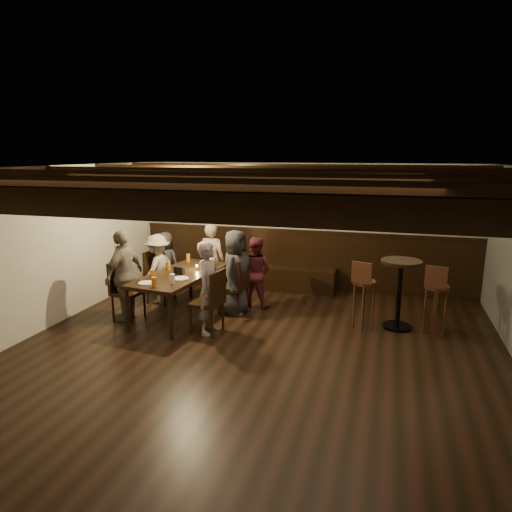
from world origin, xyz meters
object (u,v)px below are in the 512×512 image
(dining_table, at_px, (181,277))
(person_left_near, at_px, (158,269))
(person_bench_centre, at_px, (212,261))
(person_right_far, at_px, (209,288))
(chair_left_far, at_px, (128,302))
(bar_stool_right, at_px, (435,309))
(person_bench_right, at_px, (255,272))
(high_top_table, at_px, (400,284))
(person_right_near, at_px, (236,272))
(person_left_far, at_px, (124,275))
(person_bench_left, at_px, (165,263))
(bar_stool_left, at_px, (363,304))
(chair_right_far, at_px, (208,313))
(chair_right_near, at_px, (234,296))
(chair_left_near, at_px, (160,287))

(dining_table, height_order, person_left_near, person_left_near)
(person_bench_centre, distance_m, person_right_far, 1.68)
(chair_left_far, bearing_deg, bar_stool_right, 104.29)
(person_bench_right, xyz_separation_m, high_top_table, (2.35, -0.35, 0.08))
(chair_left_far, relative_size, person_right_far, 0.68)
(person_right_near, bearing_deg, person_left_far, 120.96)
(chair_left_far, bearing_deg, high_top_table, 107.38)
(chair_left_far, relative_size, person_left_far, 0.65)
(person_bench_right, distance_m, bar_stool_right, 2.90)
(person_bench_left, distance_m, person_bench_right, 1.80)
(person_bench_right, height_order, bar_stool_left, person_bench_right)
(person_bench_left, relative_size, person_left_far, 0.82)
(chair_right_far, relative_size, person_bench_left, 0.81)
(person_right_near, xyz_separation_m, bar_stool_left, (2.04, -0.13, -0.30))
(person_bench_right, bearing_deg, person_left_far, 39.29)
(chair_right_far, height_order, person_right_near, person_right_near)
(chair_left_far, bearing_deg, person_left_far, -90.00)
(chair_right_near, bearing_deg, person_left_near, 90.00)
(dining_table, relative_size, chair_right_far, 2.10)
(chair_right_near, height_order, chair_right_far, chair_right_far)
(person_bench_right, bearing_deg, person_bench_left, 0.00)
(person_bench_right, height_order, person_left_far, person_left_far)
(person_bench_right, relative_size, person_right_near, 0.87)
(chair_right_far, xyz_separation_m, person_bench_centre, (-0.56, 1.57, 0.40))
(person_left_far, bearing_deg, bar_stool_left, 105.63)
(chair_left_far, height_order, chair_right_far, chair_right_far)
(chair_right_near, bearing_deg, dining_table, 122.03)
(chair_right_near, relative_size, person_bench_centre, 0.67)
(chair_right_far, distance_m, person_bench_right, 1.40)
(person_right_far, bearing_deg, person_bench_right, -6.34)
(chair_left_far, bearing_deg, person_bench_right, 129.81)
(person_bench_right, distance_m, person_left_far, 2.13)
(chair_right_far, xyz_separation_m, person_right_near, (0.13, 0.89, 0.41))
(chair_left_far, relative_size, person_bench_left, 0.79)
(person_bench_left, xyz_separation_m, high_top_table, (4.14, -0.54, 0.10))
(chair_right_near, distance_m, person_left_near, 1.51)
(dining_table, distance_m, chair_left_near, 0.93)
(chair_left_near, bearing_deg, person_right_near, 90.00)
(chair_right_far, xyz_separation_m, bar_stool_right, (3.17, 0.82, 0.11))
(bar_stool_right, bearing_deg, person_left_far, -156.94)
(person_bench_left, bearing_deg, person_left_far, 96.34)
(chair_left_near, distance_m, high_top_table, 4.03)
(dining_table, distance_m, bar_stool_left, 2.86)
(chair_right_far, distance_m, person_right_near, 0.99)
(chair_left_near, distance_m, person_bench_centre, 1.02)
(bar_stool_right, bearing_deg, chair_right_near, -166.54)
(dining_table, distance_m, person_left_near, 0.88)
(person_left_near, distance_m, person_right_far, 1.75)
(dining_table, height_order, chair_right_far, chair_right_far)
(person_left_far, bearing_deg, chair_right_near, 121.49)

